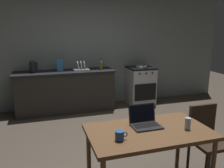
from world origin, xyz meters
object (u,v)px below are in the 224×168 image
at_px(chair, 206,136).
at_px(coffee_mug, 120,136).
at_px(stove_oven, 140,85).
at_px(cereal_box, 60,65).
at_px(dining_table, 149,136).
at_px(frying_pan, 141,66).
at_px(bottle, 101,64).
at_px(laptop, 145,122).
at_px(dish_rack, 81,68).
at_px(electric_kettle, 33,67).
at_px(drinking_glass, 188,124).

height_order(chair, coffee_mug, chair).
distance_m(chair, coffee_mug, 1.29).
relative_size(stove_oven, cereal_box, 3.41).
distance_m(dining_table, frying_pan, 3.23).
xyz_separation_m(bottle, frying_pan, (1.00, 0.02, -0.09)).
height_order(chair, bottle, bottle).
xyz_separation_m(chair, laptop, (-0.84, 0.01, 0.29)).
relative_size(cereal_box, dish_rack, 0.78).
relative_size(frying_pan, cereal_box, 1.65).
xyz_separation_m(laptop, frying_pan, (1.24, 2.85, 0.14)).
distance_m(stove_oven, frying_pan, 0.48).
height_order(electric_kettle, coffee_mug, electric_kettle).
height_order(laptop, electric_kettle, electric_kettle).
bearing_deg(stove_oven, coffee_mug, -117.33).
distance_m(bottle, coffee_mug, 3.15).
bearing_deg(electric_kettle, dish_rack, 0.00).
distance_m(laptop, bottle, 2.85).
relative_size(coffee_mug, dish_rack, 0.37).
distance_m(coffee_mug, drinking_glass, 0.78).
height_order(laptop, bottle, bottle).
bearing_deg(frying_pan, stove_oven, 101.83).
xyz_separation_m(chair, cereal_box, (-1.51, 2.91, 0.54)).
relative_size(coffee_mug, cereal_box, 0.48).
bearing_deg(drinking_glass, bottle, 92.97).
bearing_deg(bottle, dish_rack, 173.65).
relative_size(dining_table, dish_rack, 3.88).
bearing_deg(chair, bottle, 116.82).
relative_size(laptop, frying_pan, 0.73).
xyz_separation_m(stove_oven, dish_rack, (-1.44, 0.00, 0.50)).
xyz_separation_m(chair, electric_kettle, (-2.06, 2.89, 0.52)).
xyz_separation_m(laptop, coffee_mug, (-0.39, -0.25, 0.00)).
bearing_deg(dining_table, bottle, 85.24).
bearing_deg(chair, electric_kettle, 140.35).
height_order(chair, electric_kettle, electric_kettle).
xyz_separation_m(dining_table, chair, (0.85, 0.11, -0.16)).
xyz_separation_m(chair, dish_rack, (-1.05, 2.89, 0.45)).
distance_m(bottle, frying_pan, 1.00).
distance_m(chair, cereal_box, 3.32).
distance_m(laptop, drinking_glass, 0.46).
relative_size(laptop, bottle, 1.29).
relative_size(laptop, dish_rack, 0.94).
height_order(dining_table, laptop, laptop).
bearing_deg(drinking_glass, stove_oven, 74.97).
bearing_deg(chair, dining_table, -157.94).
xyz_separation_m(frying_pan, cereal_box, (-1.90, 0.05, 0.11)).
distance_m(dining_table, drinking_glass, 0.44).
relative_size(chair, bottle, 3.56).
relative_size(electric_kettle, bottle, 1.00).
bearing_deg(bottle, chair, -77.96).
relative_size(stove_oven, coffee_mug, 7.14).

